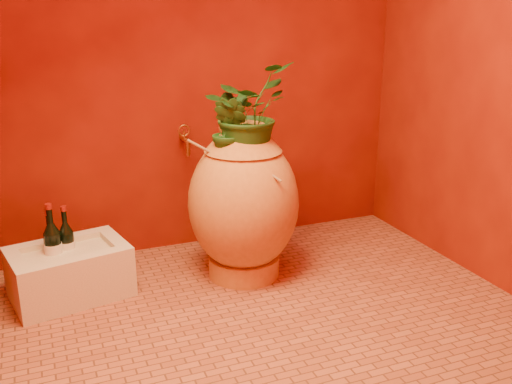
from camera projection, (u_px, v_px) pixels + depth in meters
name	position (u px, v px, depth m)	size (l,w,h in m)	color
floor	(266.00, 314.00, 2.74)	(2.50, 2.50, 0.00)	#994E32
wall_back	(199.00, 37.00, 3.25)	(2.50, 0.02, 2.50)	#5F0E05
wall_right	(501.00, 41.00, 2.80)	(0.02, 2.00, 2.50)	#5F0E05
amphora	(244.00, 202.00, 3.03)	(0.77, 0.77, 0.85)	#BF7E36
stone_basin	(70.00, 273.00, 2.89)	(0.63, 0.49, 0.27)	beige
wine_bottle_a	(53.00, 247.00, 2.85)	(0.09, 0.09, 0.35)	black
wine_bottle_b	(67.00, 244.00, 2.91)	(0.08, 0.08, 0.32)	black
wine_bottle_c	(52.00, 248.00, 2.86)	(0.08, 0.08, 0.31)	black
wall_tap	(185.00, 138.00, 3.29)	(0.07, 0.15, 0.17)	#AA6C27
plant_main	(247.00, 112.00, 2.89)	(0.44, 0.39, 0.49)	#194318
plant_side	(230.00, 131.00, 2.84)	(0.19, 0.16, 0.35)	#194318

